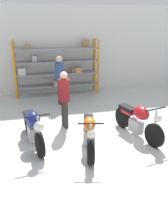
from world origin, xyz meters
TOP-DOWN VIEW (x-y plane):
  - ground_plane at (0.00, 0.00)m, footprint 30.00×30.00m
  - back_wall at (0.00, 4.91)m, footprint 30.00×0.08m
  - shelving_rack at (-0.18, 4.55)m, footprint 3.47×0.63m
  - motorcycle_blue at (-1.39, 0.25)m, footprint 0.64×2.06m
  - motorcycle_orange at (-0.03, -0.27)m, footprint 0.73×2.09m
  - motorcycle_red at (1.42, 0.01)m, footprint 0.77×1.96m
  - person_browsing at (-0.24, 3.25)m, footprint 0.35×0.35m
  - person_near_rack at (-0.42, 1.10)m, footprint 0.38×0.38m

SIDE VIEW (x-z plane):
  - ground_plane at x=0.00m, z-range 0.00..0.00m
  - motorcycle_orange at x=-0.03m, z-range -0.07..0.90m
  - motorcycle_blue at x=-1.39m, z-range -0.04..1.00m
  - motorcycle_red at x=1.42m, z-range -0.02..1.00m
  - person_near_rack at x=-0.42m, z-range 0.15..1.84m
  - person_browsing at x=-0.24m, z-range 0.17..1.98m
  - shelving_rack at x=-0.18m, z-range 0.05..2.32m
  - back_wall at x=0.00m, z-range 0.00..3.60m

